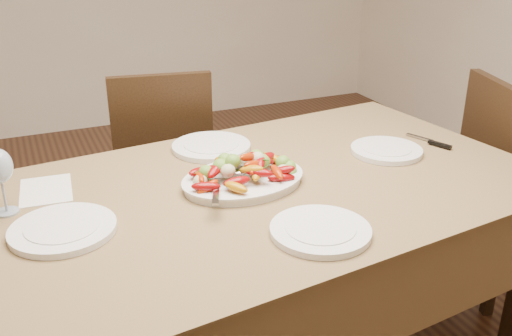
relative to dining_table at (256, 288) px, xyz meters
The scene contains 12 objects.
dining_table is the anchor object (origin of this frame).
chair_far 0.94m from the dining_table, 93.94° to the left, with size 0.42×0.42×0.95m, color black, non-canonical shape.
serving_platter 0.39m from the dining_table, 141.53° to the left, with size 0.38×0.28×0.02m, color white.
roasted_vegetables 0.45m from the dining_table, 141.53° to the left, with size 0.31×0.21×0.09m, color maroon, non-canonical shape.
serving_spoon 0.44m from the dining_table, 168.51° to the right, with size 0.28×0.06×0.03m, color #9EA0A8, non-canonical shape.
plate_left 0.70m from the dining_table, behind, with size 0.28×0.28×0.02m, color white.
plate_right 0.67m from the dining_table, ahead, with size 0.25×0.25×0.02m, color white.
plate_far 0.53m from the dining_table, 93.28° to the left, with size 0.28×0.28×0.02m, color white.
plate_near 0.52m from the dining_table, 83.94° to the right, with size 0.27×0.27×0.02m, color white.
wine_glass 0.87m from the dining_table, behind, with size 0.08×0.08×0.20m, color #8C99A5, non-canonical shape.
menu_card 0.75m from the dining_table, 158.94° to the left, with size 0.15×0.21×0.00m, color silver.
table_knife 0.84m from the dining_table, ahead, with size 0.02×0.20×0.01m, color #9EA0A8, non-canonical shape.
Camera 1 is at (-0.54, -1.49, 1.51)m, focal length 40.00 mm.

